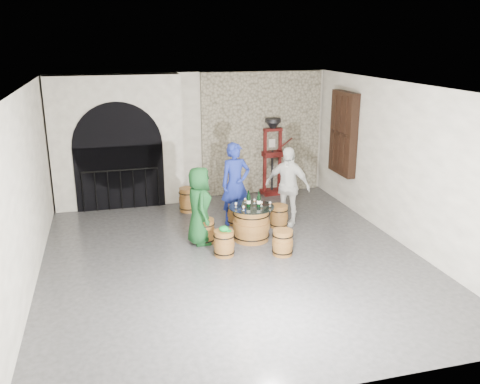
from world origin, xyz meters
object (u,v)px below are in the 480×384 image
object	(u,v)px
person_green	(199,206)
person_white	(287,186)
person_blue	(235,184)
barrel_table	(251,223)
wine_bottle_right	(248,200)
side_barrel	(188,200)
barrel_stool_near_right	(283,243)
barrel_stool_left	(205,231)
barrel_stool_far	(236,214)
barrel_stool_right	(279,216)
wine_bottle_center	(259,201)
wine_bottle_left	(249,200)
barrel_stool_near_left	(224,243)
corking_press	(273,151)

from	to	relation	value
person_green	person_white	xyz separation A→B (m)	(2.09, 0.61, 0.08)
person_green	person_white	bearing A→B (deg)	-72.58
person_blue	barrel_table	bearing A→B (deg)	-92.66
wine_bottle_right	side_barrel	distance (m)	2.32
barrel_stool_near_right	person_green	world-z (taller)	person_green
barrel_stool_left	side_barrel	xyz separation A→B (m)	(-0.01, 2.04, 0.04)
barrel_table	barrel_stool_far	xyz separation A→B (m)	(-0.07, 0.96, -0.11)
barrel_stool_right	wine_bottle_center	size ratio (longest dim) A/B	1.55
barrel_stool_left	wine_bottle_left	world-z (taller)	wine_bottle_left
barrel_stool_far	barrel_stool_near_left	distance (m)	1.72
person_white	corking_press	bearing A→B (deg)	121.37
wine_bottle_center	corking_press	world-z (taller)	corking_press
wine_bottle_left	side_barrel	world-z (taller)	wine_bottle_left
barrel_stool_near_left	person_blue	distance (m)	1.89
person_blue	wine_bottle_center	distance (m)	1.08
barrel_stool_left	barrel_stool_right	size ratio (longest dim) A/B	1.00
barrel_stool_left	barrel_stool_right	distance (m)	1.81
barrel_stool_far	barrel_stool_right	xyz separation A→B (m)	(0.86, -0.41, 0.00)
wine_bottle_left	corking_press	world-z (taller)	corking_press
person_green	side_barrel	xyz separation A→B (m)	(0.08, 2.03, -0.51)
barrel_table	person_white	xyz separation A→B (m)	(1.03, 0.71, 0.52)
person_green	wine_bottle_right	xyz separation A→B (m)	(1.01, -0.02, 0.06)
barrel_stool_right	barrel_stool_near_left	xyz separation A→B (m)	(-1.52, -1.17, 0.00)
barrel_stool_left	corking_press	xyz separation A→B (m)	(2.39, 2.87, 0.93)
barrel_stool_right	wine_bottle_left	distance (m)	1.17
wine_bottle_left	barrel_stool_left	bearing A→B (deg)	175.25
person_blue	wine_bottle_left	xyz separation A→B (m)	(0.02, -1.00, -0.07)
side_barrel	barrel_stool_near_right	bearing A→B (deg)	-66.01
barrel_stool_left	barrel_stool_far	distance (m)	1.24
person_white	side_barrel	distance (m)	2.52
wine_bottle_left	corking_press	size ratio (longest dim) A/B	0.16
barrel_stool_far	person_blue	world-z (taller)	person_blue
person_green	person_white	distance (m)	2.17
barrel_stool_left	corking_press	distance (m)	3.85
barrel_table	wine_bottle_center	xyz separation A→B (m)	(0.14, -0.04, 0.50)
barrel_stool_far	side_barrel	distance (m)	1.48
wine_bottle_left	corking_press	xyz separation A→B (m)	(1.49, 2.95, 0.32)
barrel_stool_near_right	corking_press	world-z (taller)	corking_press
wine_bottle_left	wine_bottle_center	xyz separation A→B (m)	(0.20, -0.06, 0.00)
barrel_stool_right	person_green	bearing A→B (deg)	-166.47
corking_press	person_green	bearing A→B (deg)	-135.46
person_green	corking_press	world-z (taller)	corking_press
wine_bottle_right	corking_press	size ratio (longest dim) A/B	0.16
barrel_stool_near_right	wine_bottle_center	size ratio (longest dim) A/B	1.55
barrel_table	wine_bottle_center	size ratio (longest dim) A/B	2.87
barrel_stool_left	person_green	bearing A→B (deg)	174.57
barrel_table	corking_press	bearing A→B (deg)	64.17
barrel_stool_right	wine_bottle_right	size ratio (longest dim) A/B	1.55
barrel_table	barrel_stool_far	world-z (taller)	barrel_table
person_blue	wine_bottle_left	world-z (taller)	person_blue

